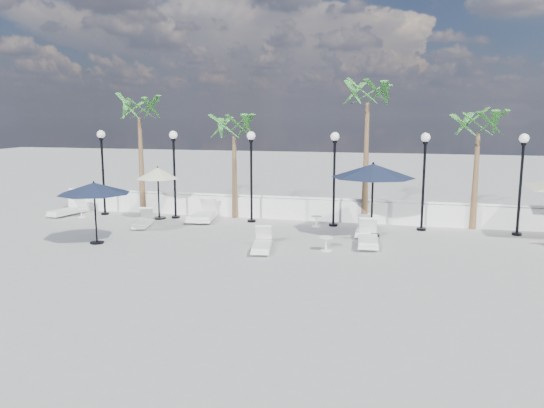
% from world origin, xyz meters
% --- Properties ---
extents(ground, '(100.00, 100.00, 0.00)m').
position_xyz_m(ground, '(0.00, 0.00, 0.00)').
color(ground, '#969691').
rests_on(ground, ground).
extents(balustrade, '(26.00, 0.30, 1.01)m').
position_xyz_m(balustrade, '(0.00, 7.50, 0.47)').
color(balustrade, white).
rests_on(balustrade, ground).
extents(lamppost_0, '(0.36, 0.36, 3.84)m').
position_xyz_m(lamppost_0, '(-10.50, 6.50, 2.49)').
color(lamppost_0, black).
rests_on(lamppost_0, ground).
extents(lamppost_1, '(0.36, 0.36, 3.84)m').
position_xyz_m(lamppost_1, '(-7.00, 6.50, 2.49)').
color(lamppost_1, black).
rests_on(lamppost_1, ground).
extents(lamppost_2, '(0.36, 0.36, 3.84)m').
position_xyz_m(lamppost_2, '(-3.50, 6.50, 2.49)').
color(lamppost_2, black).
rests_on(lamppost_2, ground).
extents(lamppost_3, '(0.36, 0.36, 3.84)m').
position_xyz_m(lamppost_3, '(0.00, 6.50, 2.49)').
color(lamppost_3, black).
rests_on(lamppost_3, ground).
extents(lamppost_4, '(0.36, 0.36, 3.84)m').
position_xyz_m(lamppost_4, '(3.50, 6.50, 2.49)').
color(lamppost_4, black).
rests_on(lamppost_4, ground).
extents(lamppost_5, '(0.36, 0.36, 3.84)m').
position_xyz_m(lamppost_5, '(7.00, 6.50, 2.49)').
color(lamppost_5, black).
rests_on(lamppost_5, ground).
extents(palm_0, '(2.60, 2.60, 5.50)m').
position_xyz_m(palm_0, '(-9.00, 7.30, 4.53)').
color(palm_0, brown).
rests_on(palm_0, ground).
extents(palm_1, '(2.60, 2.60, 4.70)m').
position_xyz_m(palm_1, '(-4.50, 7.30, 3.75)').
color(palm_1, brown).
rests_on(palm_1, ground).
extents(palm_2, '(2.60, 2.60, 6.10)m').
position_xyz_m(palm_2, '(1.20, 7.30, 5.12)').
color(palm_2, brown).
rests_on(palm_2, ground).
extents(palm_3, '(2.60, 2.60, 4.90)m').
position_xyz_m(palm_3, '(5.50, 7.30, 3.95)').
color(palm_3, brown).
rests_on(palm_3, ground).
extents(lounger_0, '(1.02, 2.04, 0.73)m').
position_xyz_m(lounger_0, '(-12.00, 5.86, 0.25)').
color(lounger_0, silver).
rests_on(lounger_0, ground).
extents(lounger_1, '(0.95, 1.80, 0.64)m').
position_xyz_m(lounger_1, '(-7.48, 4.40, 0.22)').
color(lounger_1, silver).
rests_on(lounger_1, ground).
extents(lounger_2, '(0.74, 2.17, 0.81)m').
position_xyz_m(lounger_2, '(-5.62, 6.18, 0.27)').
color(lounger_2, silver).
rests_on(lounger_2, ground).
extents(lounger_3, '(1.08, 2.25, 0.81)m').
position_xyz_m(lounger_3, '(-5.46, 6.22, 0.27)').
color(lounger_3, silver).
rests_on(lounger_3, ground).
extents(lounger_4, '(0.83, 2.12, 0.78)m').
position_xyz_m(lounger_4, '(1.62, 3.43, 0.26)').
color(lounger_4, silver).
rests_on(lounger_4, ground).
extents(lounger_5, '(0.90, 1.87, 0.67)m').
position_xyz_m(lounger_5, '(-1.80, 1.85, 0.23)').
color(lounger_5, silver).
rests_on(lounger_5, ground).
extents(lounger_6, '(0.58, 1.71, 0.64)m').
position_xyz_m(lounger_6, '(1.35, 5.02, 0.21)').
color(lounger_6, silver).
rests_on(lounger_6, ground).
extents(side_table_0, '(0.46, 0.46, 0.45)m').
position_xyz_m(side_table_0, '(-11.14, 5.63, 0.27)').
color(side_table_0, silver).
rests_on(side_table_0, ground).
extents(side_table_1, '(0.45, 0.45, 0.43)m').
position_xyz_m(side_table_1, '(-0.65, 6.20, 0.26)').
color(side_table_1, silver).
rests_on(side_table_1, ground).
extents(side_table_2, '(0.49, 0.49, 0.47)m').
position_xyz_m(side_table_2, '(0.29, 2.41, 0.29)').
color(side_table_2, silver).
rests_on(side_table_2, ground).
extents(parasol_navy_left, '(2.53, 2.53, 2.23)m').
position_xyz_m(parasol_navy_left, '(-7.78, 1.48, 1.97)').
color(parasol_navy_left, black).
rests_on(parasol_navy_left, ground).
extents(parasol_navy_mid, '(3.12, 3.12, 2.80)m').
position_xyz_m(parasol_navy_mid, '(1.63, 5.02, 2.46)').
color(parasol_navy_mid, black).
rests_on(parasol_navy_mid, ground).
extents(parasol_cream_small, '(1.89, 1.89, 2.32)m').
position_xyz_m(parasol_cream_small, '(-7.65, 6.20, 1.98)').
color(parasol_cream_small, black).
rests_on(parasol_cream_small, ground).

